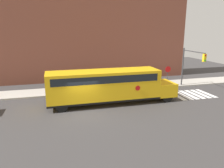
# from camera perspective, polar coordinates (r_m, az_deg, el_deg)

# --- Properties ---
(ground_plane) EXTENTS (60.00, 60.00, 0.00)m
(ground_plane) POSITION_cam_1_polar(r_m,az_deg,el_deg) (18.32, -7.21, -7.21)
(ground_plane) COLOR #3A3838
(sidewalk_strip) EXTENTS (44.00, 3.00, 0.15)m
(sidewalk_strip) POSITION_cam_1_polar(r_m,az_deg,el_deg) (24.43, -9.38, -1.64)
(sidewalk_strip) COLOR #B2ADA3
(sidewalk_strip) RESTS_ON ground
(building_backdrop) EXTENTS (32.00, 4.00, 11.33)m
(building_backdrop) POSITION_cam_1_polar(r_m,az_deg,el_deg) (30.03, -11.14, 12.01)
(building_backdrop) COLOR brown
(building_backdrop) RESTS_ON ground
(crosswalk_stripes) EXTENTS (4.00, 3.20, 0.01)m
(crosswalk_stripes) POSITION_cam_1_polar(r_m,az_deg,el_deg) (24.33, 20.08, -2.57)
(crosswalk_stripes) COLOR white
(crosswalk_stripes) RESTS_ON ground
(school_bus) EXTENTS (11.80, 2.57, 3.07)m
(school_bus) POSITION_cam_1_polar(r_m,az_deg,el_deg) (19.64, -1.10, -0.21)
(school_bus) COLOR yellow
(school_bus) RESTS_ON ground
(stop_sign) EXTENTS (0.71, 0.10, 2.44)m
(stop_sign) POSITION_cam_1_polar(r_m,az_deg,el_deg) (26.47, 14.35, 2.77)
(stop_sign) COLOR #38383A
(stop_sign) RESTS_ON ground
(traffic_light) EXTENTS (0.28, 3.91, 4.54)m
(traffic_light) POSITION_cam_1_polar(r_m,az_deg,el_deg) (25.83, 19.78, 5.40)
(traffic_light) COLOR #38383A
(traffic_light) RESTS_ON ground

